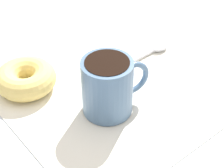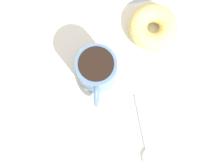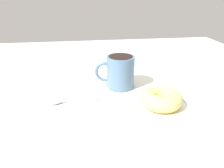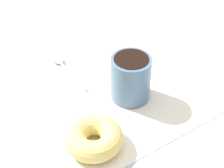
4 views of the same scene
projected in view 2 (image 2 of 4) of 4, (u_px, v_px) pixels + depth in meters
ground_plane at (98, 76)px, 75.75cm from camera, size 120.00×120.00×2.00cm
napkin at (112, 86)px, 74.20cm from camera, size 34.14×34.14×0.30cm
coffee_cup at (97, 70)px, 69.94cm from camera, size 11.04×7.65×8.91cm
donut at (153, 28)px, 74.30cm from camera, size 9.88×9.88×3.74cm
spoon at (146, 147)px, 71.46cm from camera, size 13.98×2.60×0.90cm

